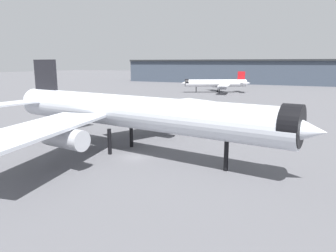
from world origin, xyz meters
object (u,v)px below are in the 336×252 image
airliner_far_taxiway (216,83)px  baggage_tug_wing (132,114)px  airliner_near_gate (130,112)px  traffic_cone_near_nose (261,126)px

airliner_far_taxiway → baggage_tug_wing: 81.24m
airliner_near_gate → baggage_tug_wing: 35.39m
traffic_cone_near_nose → baggage_tug_wing: bearing=-175.3°
airliner_far_taxiway → traffic_cone_near_nose: 88.38m
baggage_tug_wing → traffic_cone_near_nose: size_ratio=4.88×
airliner_far_taxiway → traffic_cone_near_nose: (41.20, -78.07, -4.27)m
airliner_near_gate → airliner_far_taxiway: bearing=107.4°
airliner_near_gate → airliner_far_taxiway: 112.52m
airliner_near_gate → airliner_far_taxiway: airliner_near_gate is taller
baggage_tug_wing → traffic_cone_near_nose: bearing=9.4°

